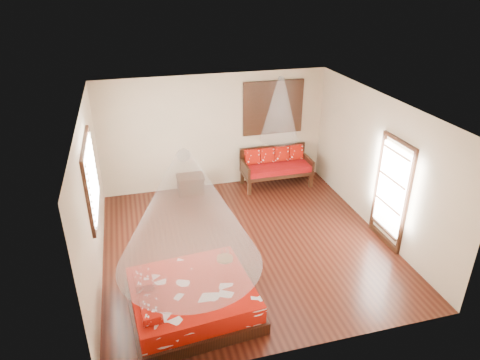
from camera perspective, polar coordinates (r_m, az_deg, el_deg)
room at (r=7.91m, az=0.83°, el=-0.07°), size 5.54×5.54×2.84m
bed at (r=7.02m, az=-6.47°, el=-15.51°), size 2.06×1.90×0.63m
daybed at (r=10.75m, az=4.78°, el=2.01°), size 1.72×0.77×0.94m
storage_chest at (r=10.46m, az=-6.61°, el=-0.56°), size 0.66×0.48×0.45m
shutter_panel at (r=10.57m, az=4.44°, el=9.58°), size 1.52×0.06×1.32m
window_left at (r=7.75m, az=-19.23°, el=0.25°), size 0.10×1.74×1.34m
glazed_door at (r=8.68m, az=19.49°, el=-1.65°), size 0.08×1.02×2.16m
wine_tray at (r=7.33m, az=-2.05°, el=-10.14°), size 0.28×0.28×0.22m
mosquito_net_main at (r=6.08m, az=-7.08°, el=-4.12°), size 2.18×2.18×1.80m
mosquito_net_daybed at (r=10.12m, az=5.34°, el=9.39°), size 0.91×0.91×1.50m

